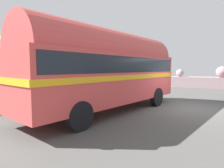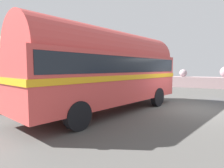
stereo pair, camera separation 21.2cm
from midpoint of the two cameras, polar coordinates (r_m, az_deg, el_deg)
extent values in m
cube|color=#4D4B48|center=(9.93, 22.28, -7.12)|extent=(32.00, 26.00, 0.02)
cube|color=#A28688|center=(21.57, 24.12, 0.53)|extent=(31.36, 1.80, 1.10)
cube|color=gray|center=(25.16, -4.79, 4.13)|extent=(1.34, 1.34, 1.22)
cube|color=gray|center=(23.81, 1.05, 4.31)|extent=(1.60, 1.68, 1.39)
cube|color=gray|center=(22.62, 10.76, 3.87)|extent=(1.57, 1.57, 1.13)
sphere|color=#A68F96|center=(21.67, 19.68, 3.19)|extent=(0.79, 0.79, 0.79)
sphere|color=#A5828B|center=(21.38, 30.23, 3.20)|extent=(1.09, 1.09, 1.09)
cylinder|color=black|center=(11.33, 2.84, -2.81)|extent=(0.52, 1.00, 0.96)
cylinder|color=black|center=(10.15, 12.79, -3.82)|extent=(0.52, 1.00, 0.96)
cylinder|color=black|center=(7.91, -20.94, -6.45)|extent=(0.52, 1.00, 0.96)
cylinder|color=black|center=(6.11, -10.78, -9.51)|extent=(0.52, 1.00, 0.96)
cube|color=#CF423F|center=(8.53, -1.91, 1.93)|extent=(4.47, 8.73, 2.10)
cylinder|color=#CF423F|center=(8.54, -1.93, 8.98)|extent=(4.19, 8.36, 2.20)
cube|color=gold|center=(8.53, -1.91, 2.28)|extent=(4.54, 8.83, 0.20)
cube|color=black|center=(8.52, -1.92, 5.81)|extent=(4.42, 8.42, 0.64)
cube|color=silver|center=(12.10, 11.83, -1.45)|extent=(2.24, 0.74, 0.28)
cylinder|color=black|center=(14.52, -13.54, -1.26)|extent=(0.64, 0.99, 0.96)
cylinder|color=black|center=(12.62, -8.86, -2.08)|extent=(0.64, 0.99, 0.96)
cube|color=silver|center=(12.39, -21.94, 2.48)|extent=(5.51, 8.67, 2.10)
cylinder|color=silver|center=(12.40, -22.09, 7.34)|extent=(5.20, 8.28, 2.20)
cube|color=orange|center=(12.39, -21.95, 2.73)|extent=(5.59, 8.76, 0.20)
cube|color=black|center=(12.39, -22.03, 5.15)|extent=(5.41, 8.37, 0.64)
cube|color=silver|center=(14.44, -5.64, -0.37)|extent=(2.16, 1.04, 0.28)
camera|label=1|loc=(0.11, -90.71, -0.06)|focal=30.06mm
camera|label=2|loc=(0.11, 89.29, 0.06)|focal=30.06mm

